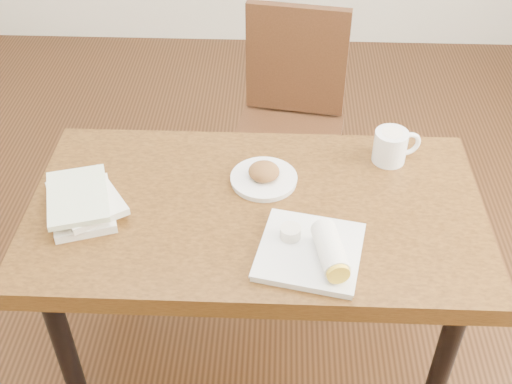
{
  "coord_description": "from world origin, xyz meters",
  "views": [
    {
      "loc": [
        0.06,
        -1.37,
        1.96
      ],
      "look_at": [
        0.0,
        0.0,
        0.8
      ],
      "focal_mm": 45.0,
      "sensor_mm": 36.0,
      "label": 1
    }
  ],
  "objects_px": {
    "chair_far": "(290,113)",
    "plate_scone": "(264,176)",
    "book_stack": "(83,201)",
    "coffee_mug": "(392,146)",
    "table": "(256,227)",
    "plate_burrito": "(316,251)"
  },
  "relations": [
    {
      "from": "chair_far",
      "to": "coffee_mug",
      "type": "xyz_separation_m",
      "value": [
        0.3,
        -0.56,
        0.26
      ]
    },
    {
      "from": "book_stack",
      "to": "plate_burrito",
      "type": "bearing_deg",
      "value": -14.08
    },
    {
      "from": "plate_scone",
      "to": "chair_far",
      "type": "bearing_deg",
      "value": 82.72
    },
    {
      "from": "plate_burrito",
      "to": "book_stack",
      "type": "distance_m",
      "value": 0.67
    },
    {
      "from": "coffee_mug",
      "to": "plate_burrito",
      "type": "height_order",
      "value": "coffee_mug"
    },
    {
      "from": "book_stack",
      "to": "plate_scone",
      "type": "bearing_deg",
      "value": 16.29
    },
    {
      "from": "plate_scone",
      "to": "book_stack",
      "type": "xyz_separation_m",
      "value": [
        -0.51,
        -0.15,
        0.01
      ]
    },
    {
      "from": "chair_far",
      "to": "plate_burrito",
      "type": "bearing_deg",
      "value": -86.7
    },
    {
      "from": "coffee_mug",
      "to": "book_stack",
      "type": "relative_size",
      "value": 0.51
    },
    {
      "from": "chair_far",
      "to": "plate_burrito",
      "type": "distance_m",
      "value": 1.02
    },
    {
      "from": "book_stack",
      "to": "coffee_mug",
      "type": "bearing_deg",
      "value": 16.85
    },
    {
      "from": "coffee_mug",
      "to": "plate_burrito",
      "type": "xyz_separation_m",
      "value": [
        -0.24,
        -0.43,
        -0.03
      ]
    },
    {
      "from": "chair_far",
      "to": "plate_scone",
      "type": "height_order",
      "value": "chair_far"
    },
    {
      "from": "plate_scone",
      "to": "coffee_mug",
      "type": "relative_size",
      "value": 1.33
    },
    {
      "from": "table",
      "to": "coffee_mug",
      "type": "distance_m",
      "value": 0.49
    },
    {
      "from": "table",
      "to": "chair_far",
      "type": "relative_size",
      "value": 1.36
    },
    {
      "from": "chair_far",
      "to": "book_stack",
      "type": "height_order",
      "value": "chair_far"
    },
    {
      "from": "coffee_mug",
      "to": "book_stack",
      "type": "xyz_separation_m",
      "value": [
        -0.89,
        -0.27,
        -0.02
      ]
    },
    {
      "from": "book_stack",
      "to": "table",
      "type": "bearing_deg",
      "value": 4.54
    },
    {
      "from": "plate_scone",
      "to": "table",
      "type": "bearing_deg",
      "value": -99.92
    },
    {
      "from": "table",
      "to": "book_stack",
      "type": "relative_size",
      "value": 4.42
    },
    {
      "from": "chair_far",
      "to": "table",
      "type": "bearing_deg",
      "value": -97.64
    }
  ]
}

